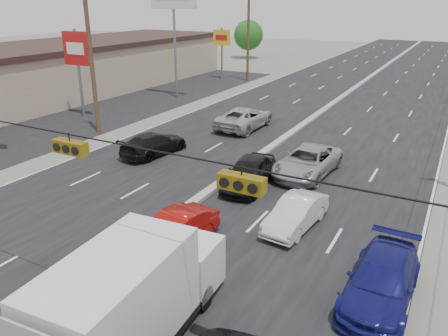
# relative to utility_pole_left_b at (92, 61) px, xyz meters

# --- Properties ---
(ground) EXTENTS (200.00, 200.00, 0.00)m
(ground) POSITION_rel_utility_pole_left_b_xyz_m (12.50, -15.00, -5.11)
(ground) COLOR #606356
(ground) RESTS_ON ground
(road_surface) EXTENTS (20.00, 160.00, 0.02)m
(road_surface) POSITION_rel_utility_pole_left_b_xyz_m (12.50, 15.00, -5.11)
(road_surface) COLOR black
(road_surface) RESTS_ON ground
(center_median) EXTENTS (0.50, 160.00, 0.20)m
(center_median) POSITION_rel_utility_pole_left_b_xyz_m (12.50, 15.00, -5.01)
(center_median) COLOR gray
(center_median) RESTS_ON ground
(strip_mall) EXTENTS (12.00, 42.00, 4.60)m
(strip_mall) POSITION_rel_utility_pole_left_b_xyz_m (-13.50, 10.00, -2.81)
(strip_mall) COLOR tan
(strip_mall) RESTS_ON ground
(parking_lot) EXTENTS (10.00, 42.00, 0.02)m
(parking_lot) POSITION_rel_utility_pole_left_b_xyz_m (-4.50, 10.00, -5.11)
(parking_lot) COLOR black
(parking_lot) RESTS_ON ground
(utility_pole_left_b) EXTENTS (1.60, 0.30, 10.00)m
(utility_pole_left_b) POSITION_rel_utility_pole_left_b_xyz_m (0.00, 0.00, 0.00)
(utility_pole_left_b) COLOR #422D1E
(utility_pole_left_b) RESTS_ON ground
(utility_pole_left_c) EXTENTS (1.60, 0.30, 10.00)m
(utility_pole_left_c) POSITION_rel_utility_pole_left_b_xyz_m (0.00, 25.00, 0.00)
(utility_pole_left_c) COLOR #422D1E
(utility_pole_left_c) RESTS_ON ground
(traffic_signals) EXTENTS (25.00, 0.30, 0.54)m
(traffic_signals) POSITION_rel_utility_pole_left_b_xyz_m (13.90, -15.00, 0.39)
(traffic_signals) COLOR black
(traffic_signals) RESTS_ON ground
(pole_sign_mid) EXTENTS (2.60, 0.25, 7.00)m
(pole_sign_mid) POSITION_rel_utility_pole_left_b_xyz_m (-4.50, 3.00, 0.01)
(pole_sign_mid) COLOR slate
(pole_sign_mid) RESTS_ON ground
(pole_sign_billboard) EXTENTS (5.00, 0.25, 11.00)m
(pole_sign_billboard) POSITION_rel_utility_pole_left_b_xyz_m (-2.00, 13.00, 3.76)
(pole_sign_billboard) COLOR slate
(pole_sign_billboard) RESTS_ON ground
(pole_sign_far) EXTENTS (2.20, 0.25, 6.00)m
(pole_sign_far) POSITION_rel_utility_pole_left_b_xyz_m (-3.50, 25.00, -0.70)
(pole_sign_far) COLOR slate
(pole_sign_far) RESTS_ON ground
(tree_left_far) EXTENTS (4.80, 4.80, 6.12)m
(tree_left_far) POSITION_rel_utility_pole_left_b_xyz_m (-9.50, 45.00, -1.39)
(tree_left_far) COLOR #382619
(tree_left_far) RESTS_ON ground
(box_truck) EXTENTS (2.63, 6.45, 3.20)m
(box_truck) POSITION_rel_utility_pole_left_b_xyz_m (16.01, -15.31, -3.46)
(box_truck) COLOR black
(box_truck) RESTS_ON ground
(red_sedan) EXTENTS (1.95, 4.28, 1.36)m
(red_sedan) POSITION_rel_utility_pole_left_b_xyz_m (13.90, -10.46, -4.43)
(red_sedan) COLOR #990D09
(red_sedan) RESTS_ON ground
(queue_car_a) EXTENTS (2.30, 4.75, 1.56)m
(queue_car_a) POSITION_rel_utility_pole_left_b_xyz_m (13.90, -3.70, -4.33)
(queue_car_a) COLOR black
(queue_car_a) RESTS_ON ground
(queue_car_b) EXTENTS (1.76, 4.08, 1.31)m
(queue_car_b) POSITION_rel_utility_pole_left_b_xyz_m (17.52, -6.72, -4.45)
(queue_car_b) COLOR silver
(queue_car_b) RESTS_ON ground
(queue_car_c) EXTENTS (2.86, 5.53, 1.49)m
(queue_car_c) POSITION_rel_utility_pole_left_b_xyz_m (16.00, -0.66, -4.36)
(queue_car_c) COLOR #919498
(queue_car_c) RESTS_ON ground
(queue_car_d) EXTENTS (2.07, 4.91, 1.41)m
(queue_car_d) POSITION_rel_utility_pole_left_b_xyz_m (21.55, -9.98, -4.40)
(queue_car_d) COLOR navy
(queue_car_d) RESTS_ON ground
(oncoming_near) EXTENTS (2.51, 4.93, 1.37)m
(oncoming_near) POSITION_rel_utility_pole_left_b_xyz_m (6.50, -1.94, -4.42)
(oncoming_near) COLOR black
(oncoming_near) RESTS_ON ground
(oncoming_far) EXTENTS (2.76, 5.78, 1.59)m
(oncoming_far) POSITION_rel_utility_pole_left_b_xyz_m (8.83, 6.14, -4.31)
(oncoming_far) COLOR #9EA1A5
(oncoming_far) RESTS_ON ground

